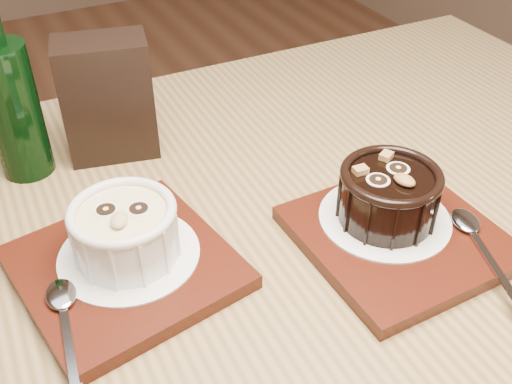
% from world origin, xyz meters
% --- Properties ---
extents(table, '(1.21, 0.82, 0.75)m').
position_xyz_m(table, '(0.23, -0.28, 0.66)').
color(table, brown).
rests_on(table, ground).
extents(tray_left, '(0.21, 0.21, 0.01)m').
position_xyz_m(tray_left, '(0.13, -0.25, 0.76)').
color(tray_left, '#46160B').
rests_on(tray_left, table).
extents(doily_left, '(0.13, 0.13, 0.00)m').
position_xyz_m(doily_left, '(0.14, -0.24, 0.77)').
color(doily_left, white).
rests_on(doily_left, tray_left).
extents(ramekin_white, '(0.10, 0.10, 0.06)m').
position_xyz_m(ramekin_white, '(0.14, -0.24, 0.80)').
color(ramekin_white, white).
rests_on(ramekin_white, doily_left).
extents(spoon_left, '(0.04, 0.14, 0.01)m').
position_xyz_m(spoon_left, '(0.07, -0.30, 0.77)').
color(spoon_left, silver).
rests_on(spoon_left, tray_left).
extents(tray_right, '(0.18, 0.18, 0.01)m').
position_xyz_m(tray_right, '(0.38, -0.33, 0.76)').
color(tray_right, '#46160B').
rests_on(tray_right, table).
extents(doily_right, '(0.13, 0.13, 0.00)m').
position_xyz_m(doily_right, '(0.38, -0.31, 0.77)').
color(doily_right, white).
rests_on(doily_right, tray_right).
extents(ramekin_dark, '(0.10, 0.10, 0.06)m').
position_xyz_m(ramekin_dark, '(0.38, -0.31, 0.80)').
color(ramekin_dark, black).
rests_on(ramekin_dark, doily_right).
extents(spoon_right, '(0.07, 0.14, 0.01)m').
position_xyz_m(spoon_right, '(0.43, -0.38, 0.77)').
color(spoon_right, silver).
rests_on(spoon_right, tray_right).
extents(condiment_stand, '(0.11, 0.08, 0.14)m').
position_xyz_m(condiment_stand, '(0.18, -0.05, 0.82)').
color(condiment_stand, black).
rests_on(condiment_stand, table).
extents(green_bottle, '(0.06, 0.06, 0.21)m').
position_xyz_m(green_bottle, '(0.09, -0.04, 0.83)').
color(green_bottle, black).
rests_on(green_bottle, table).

